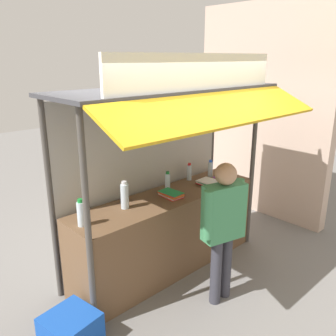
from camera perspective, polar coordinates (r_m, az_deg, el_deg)
The scene contains 16 objects.
ground_plane at distance 4.68m, azimuth 0.00°, elevation -15.50°, with size 20.00×20.00×0.00m, color slate.
stall_counter at distance 4.44m, azimuth 0.00°, elevation -10.29°, with size 2.53×0.63×0.96m, color brown.
stall_structure at distance 4.11m, azimuth -0.75°, elevation 3.47°, with size 2.73×1.45×2.58m.
water_bottle_front_right at distance 4.76m, azimuth 3.43°, elevation -0.66°, with size 0.07×0.07×0.23m.
water_bottle_front_left at distance 3.57m, azimuth -13.81°, elevation -7.10°, with size 0.08×0.08×0.28m.
water_bottle_right at distance 3.88m, azimuth -6.99°, elevation -4.44°, with size 0.09×0.09×0.31m.
water_bottle_left at distance 4.39m, azimuth -0.07°, elevation -2.15°, with size 0.07×0.07×0.24m.
water_bottle_mid_left at distance 4.92m, azimuth 6.83°, elevation -0.12°, with size 0.07×0.07×0.23m.
magazine_stack_far_right at distance 4.64m, azimuth 6.46°, elevation -2.30°, with size 0.25×0.25×0.05m.
magazine_stack_mid_right at distance 4.80m, azimuth 8.88°, elevation -1.75°, with size 0.20×0.25×0.05m.
magazine_stack_rear_center at distance 4.21m, azimuth 0.48°, elevation -4.22°, with size 0.21×0.29×0.06m.
banana_bunch_leftmost at distance 3.44m, azimuth 0.15°, elevation 6.27°, with size 0.09×0.10×0.30m.
banana_bunch_rightmost at distance 3.66m, azimuth 3.93°, elevation 7.55°, with size 0.09×0.09×0.26m.
vendor_person at distance 3.72m, azimuth 8.90°, elevation -8.42°, with size 0.59×0.29×1.56m.
plastic_crate at distance 3.68m, azimuth -15.35°, elevation -23.82°, with size 0.44×0.44×0.31m, color #194CB2.
neighbour_wall at distance 6.03m, azimuth 14.87°, elevation 8.64°, with size 0.20×2.40×3.37m, color #C8AC98.
Camera 1 is at (-2.68, -2.87, 2.54)m, focal length 37.91 mm.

